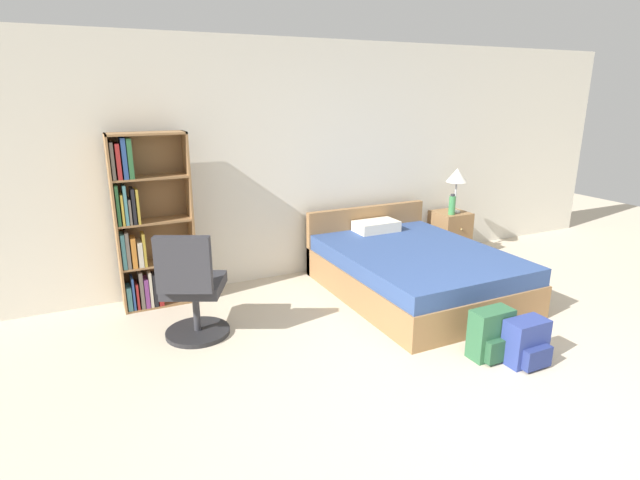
{
  "coord_description": "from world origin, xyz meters",
  "views": [
    {
      "loc": [
        -2.31,
        -1.91,
        2.05
      ],
      "look_at": [
        -0.44,
        1.98,
        0.77
      ],
      "focal_mm": 28.0,
      "sensor_mm": 36.0,
      "label": 1
    }
  ],
  "objects_px": {
    "office_chair": "(192,291)",
    "backpack_blue": "(527,343)",
    "bed": "(412,269)",
    "water_bottle": "(452,205)",
    "bookshelf": "(145,227)",
    "nightstand": "(449,234)",
    "backpack_green": "(491,335)",
    "table_lamp": "(457,177)"
  },
  "relations": [
    {
      "from": "office_chair",
      "to": "backpack_blue",
      "type": "xyz_separation_m",
      "value": [
        2.25,
        -1.53,
        -0.27
      ]
    },
    {
      "from": "bed",
      "to": "water_bottle",
      "type": "relative_size",
      "value": 8.06
    },
    {
      "from": "bookshelf",
      "to": "nightstand",
      "type": "xyz_separation_m",
      "value": [
        3.69,
        -0.05,
        -0.51
      ]
    },
    {
      "from": "bed",
      "to": "backpack_green",
      "type": "height_order",
      "value": "bed"
    },
    {
      "from": "bookshelf",
      "to": "backpack_blue",
      "type": "xyz_separation_m",
      "value": [
        2.48,
        -2.44,
        -0.63
      ]
    },
    {
      "from": "bed",
      "to": "nightstand",
      "type": "xyz_separation_m",
      "value": [
        1.16,
        0.8,
        0.04
      ]
    },
    {
      "from": "backpack_green",
      "to": "bookshelf",
      "type": "bearing_deg",
      "value": 135.65
    },
    {
      "from": "table_lamp",
      "to": "backpack_blue",
      "type": "xyz_separation_m",
      "value": [
        -1.24,
        -2.36,
        -0.86
      ]
    },
    {
      "from": "nightstand",
      "to": "water_bottle",
      "type": "relative_size",
      "value": 2.27
    },
    {
      "from": "water_bottle",
      "to": "bed",
      "type": "bearing_deg",
      "value": -147.1
    },
    {
      "from": "bookshelf",
      "to": "nightstand",
      "type": "relative_size",
      "value": 2.9
    },
    {
      "from": "office_chair",
      "to": "backpack_green",
      "type": "xyz_separation_m",
      "value": [
        2.07,
        -1.34,
        -0.25
      ]
    },
    {
      "from": "backpack_blue",
      "to": "backpack_green",
      "type": "relative_size",
      "value": 0.89
    },
    {
      "from": "bookshelf",
      "to": "water_bottle",
      "type": "relative_size",
      "value": 6.59
    },
    {
      "from": "bookshelf",
      "to": "water_bottle",
      "type": "height_order",
      "value": "bookshelf"
    },
    {
      "from": "backpack_green",
      "to": "nightstand",
      "type": "bearing_deg",
      "value": 57.64
    },
    {
      "from": "backpack_blue",
      "to": "table_lamp",
      "type": "bearing_deg",
      "value": 62.28
    },
    {
      "from": "bookshelf",
      "to": "backpack_blue",
      "type": "distance_m",
      "value": 3.54
    },
    {
      "from": "table_lamp",
      "to": "backpack_blue",
      "type": "relative_size",
      "value": 1.54
    },
    {
      "from": "water_bottle",
      "to": "bookshelf",
      "type": "bearing_deg",
      "value": 177.55
    },
    {
      "from": "bookshelf",
      "to": "backpack_green",
      "type": "xyz_separation_m",
      "value": [
        2.3,
        -2.25,
        -0.61
      ]
    },
    {
      "from": "backpack_green",
      "to": "bed",
      "type": "bearing_deg",
      "value": 80.59
    },
    {
      "from": "nightstand",
      "to": "water_bottle",
      "type": "height_order",
      "value": "water_bottle"
    },
    {
      "from": "bookshelf",
      "to": "table_lamp",
      "type": "xyz_separation_m",
      "value": [
        3.72,
        -0.08,
        0.23
      ]
    },
    {
      "from": "bookshelf",
      "to": "nightstand",
      "type": "bearing_deg",
      "value": -0.8
    },
    {
      "from": "bed",
      "to": "office_chair",
      "type": "relative_size",
      "value": 2.12
    },
    {
      "from": "bookshelf",
      "to": "office_chair",
      "type": "bearing_deg",
      "value": -75.58
    },
    {
      "from": "water_bottle",
      "to": "backpack_green",
      "type": "height_order",
      "value": "water_bottle"
    },
    {
      "from": "office_chair",
      "to": "table_lamp",
      "type": "distance_m",
      "value": 3.64
    },
    {
      "from": "bed",
      "to": "backpack_blue",
      "type": "bearing_deg",
      "value": -91.83
    },
    {
      "from": "bookshelf",
      "to": "bed",
      "type": "bearing_deg",
      "value": -18.62
    },
    {
      "from": "bed",
      "to": "nightstand",
      "type": "height_order",
      "value": "bed"
    },
    {
      "from": "office_chair",
      "to": "table_lamp",
      "type": "bearing_deg",
      "value": 13.41
    },
    {
      "from": "bed",
      "to": "bookshelf",
      "type": "bearing_deg",
      "value": 161.38
    },
    {
      "from": "backpack_blue",
      "to": "water_bottle",
      "type": "bearing_deg",
      "value": 63.67
    },
    {
      "from": "table_lamp",
      "to": "water_bottle",
      "type": "height_order",
      "value": "table_lamp"
    },
    {
      "from": "bed",
      "to": "office_chair",
      "type": "xyz_separation_m",
      "value": [
        -2.3,
        -0.05,
        0.19
      ]
    },
    {
      "from": "table_lamp",
      "to": "backpack_blue",
      "type": "distance_m",
      "value": 2.81
    },
    {
      "from": "office_chair",
      "to": "backpack_green",
      "type": "relative_size",
      "value": 2.41
    },
    {
      "from": "bookshelf",
      "to": "table_lamp",
      "type": "distance_m",
      "value": 3.73
    },
    {
      "from": "bed",
      "to": "water_bottle",
      "type": "xyz_separation_m",
      "value": [
        1.08,
        0.7,
        0.45
      ]
    },
    {
      "from": "office_chair",
      "to": "backpack_blue",
      "type": "distance_m",
      "value": 2.73
    }
  ]
}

